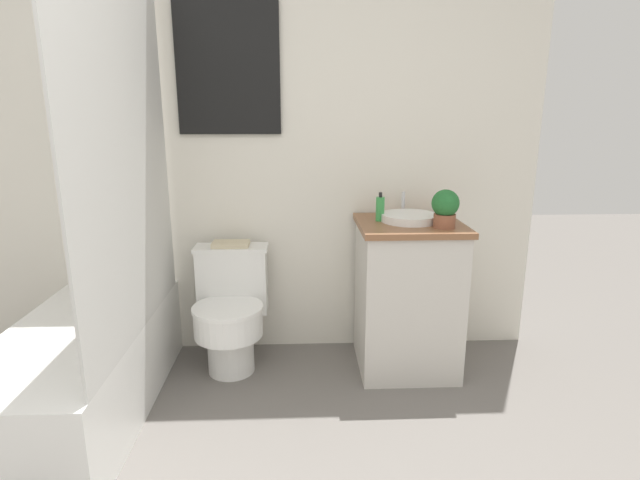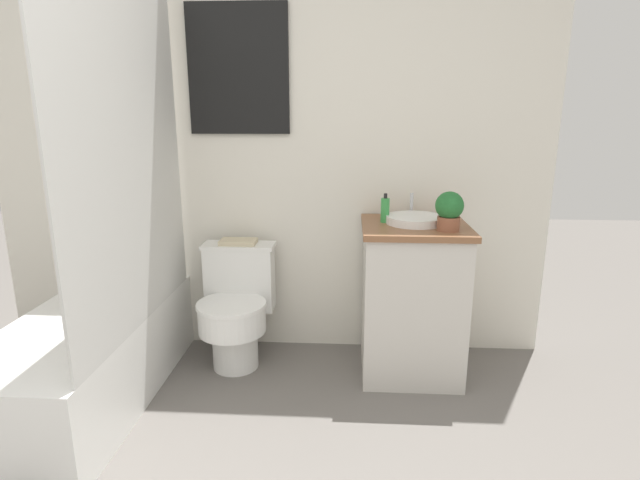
{
  "view_description": "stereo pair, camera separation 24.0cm",
  "coord_description": "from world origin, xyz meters",
  "px_view_note": "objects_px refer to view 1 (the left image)",
  "views": [
    {
      "loc": [
        0.24,
        -0.6,
        1.36
      ],
      "look_at": [
        0.33,
        1.72,
        0.76
      ],
      "focal_mm": 28.0,
      "sensor_mm": 36.0,
      "label": 1
    },
    {
      "loc": [
        0.48,
        -0.6,
        1.36
      ],
      "look_at": [
        0.33,
        1.72,
        0.76
      ],
      "focal_mm": 28.0,
      "sensor_mm": 36.0,
      "label": 2
    }
  ],
  "objects_px": {
    "toilet": "(231,311)",
    "book_on_tank": "(231,244)",
    "sink": "(409,217)",
    "potted_plant": "(445,207)",
    "soap_bottle": "(380,209)"
  },
  "relations": [
    {
      "from": "sink",
      "to": "book_on_tank",
      "type": "bearing_deg",
      "value": 172.38
    },
    {
      "from": "toilet",
      "to": "book_on_tank",
      "type": "xyz_separation_m",
      "value": [
        0.0,
        0.12,
        0.34
      ]
    },
    {
      "from": "soap_bottle",
      "to": "book_on_tank",
      "type": "bearing_deg",
      "value": 172.31
    },
    {
      "from": "potted_plant",
      "to": "book_on_tank",
      "type": "distance_m",
      "value": 1.15
    },
    {
      "from": "sink",
      "to": "soap_bottle",
      "type": "relative_size",
      "value": 2.19
    },
    {
      "from": "sink",
      "to": "soap_bottle",
      "type": "height_order",
      "value": "soap_bottle"
    },
    {
      "from": "sink",
      "to": "potted_plant",
      "type": "bearing_deg",
      "value": -46.99
    },
    {
      "from": "toilet",
      "to": "sink",
      "type": "distance_m",
      "value": 1.07
    },
    {
      "from": "toilet",
      "to": "book_on_tank",
      "type": "height_order",
      "value": "book_on_tank"
    },
    {
      "from": "toilet",
      "to": "sink",
      "type": "relative_size",
      "value": 1.99
    },
    {
      "from": "toilet",
      "to": "book_on_tank",
      "type": "bearing_deg",
      "value": 90.0
    },
    {
      "from": "sink",
      "to": "book_on_tank",
      "type": "relative_size",
      "value": 1.65
    },
    {
      "from": "potted_plant",
      "to": "soap_bottle",
      "type": "bearing_deg",
      "value": 149.79
    },
    {
      "from": "toilet",
      "to": "potted_plant",
      "type": "xyz_separation_m",
      "value": [
        1.09,
        -0.16,
        0.59
      ]
    },
    {
      "from": "sink",
      "to": "potted_plant",
      "type": "relative_size",
      "value": 1.74
    }
  ]
}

